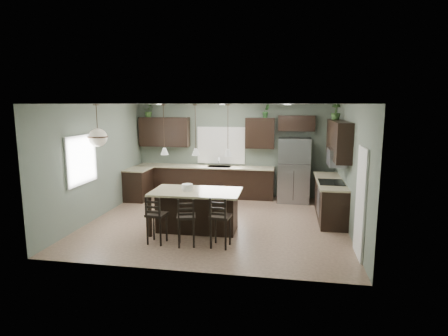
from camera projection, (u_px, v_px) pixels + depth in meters
ground at (217, 222)px, 9.00m from camera, size 6.00×6.00×0.00m
pantry_door at (361, 203)px, 6.82m from camera, size 0.04×0.82×2.04m
window_back at (221, 145)px, 11.47m from camera, size 1.35×0.02×1.00m
window_left at (81, 160)px, 8.47m from camera, size 0.02×1.10×1.00m
left_return_cabs at (138, 185)px, 11.04m from camera, size 0.60×0.90×0.90m
left_return_countertop at (138, 169)px, 10.95m from camera, size 0.66×0.96×0.04m
back_lower_cabs at (205, 182)px, 11.45m from camera, size 4.20×0.60×0.90m
back_countertop at (205, 167)px, 11.35m from camera, size 4.20×0.66×0.04m
sink_inset at (219, 167)px, 11.27m from camera, size 0.70×0.45×0.01m
faucet at (219, 162)px, 11.22m from camera, size 0.02×0.02×0.28m
back_upper_left at (164, 132)px, 11.54m from camera, size 1.55×0.34×0.90m
back_upper_right at (260, 133)px, 11.04m from camera, size 0.85×0.34×0.90m
fridge_header at (296, 123)px, 10.81m from camera, size 1.05×0.34×0.45m
right_lower_cabs at (330, 199)px, 9.32m from camera, size 0.60×2.35×0.90m
right_countertop at (330, 181)px, 9.24m from camera, size 0.66×2.35×0.04m
cooktop at (331, 182)px, 8.97m from camera, size 0.58×0.75×0.02m
wall_oven_front at (318, 202)px, 9.10m from camera, size 0.01×0.72×0.60m
right_upper_cabs at (338, 140)px, 9.04m from camera, size 0.34×2.35×0.90m
microwave at (337, 157)px, 8.85m from camera, size 0.40×0.75×0.40m
refrigerator at (294, 170)px, 10.74m from camera, size 0.90×0.74×1.85m
kitchen_island at (196, 211)px, 8.26m from camera, size 1.95×1.12×0.92m
serving_dish at (187, 187)px, 8.20m from camera, size 0.24×0.24×0.14m
bar_stool_left at (157, 220)px, 7.54m from camera, size 0.40×0.40×0.99m
bar_stool_center at (186, 222)px, 7.41m from camera, size 0.45×0.45×0.99m
bar_stool_right at (221, 222)px, 7.34m from camera, size 0.42×0.42×1.03m
pendant_left at (164, 130)px, 8.07m from camera, size 0.17×0.17×1.10m
pendant_center at (195, 130)px, 7.96m from camera, size 0.17×0.17×1.10m
pendant_right at (228, 130)px, 7.84m from camera, size 0.17×0.17×1.10m
chandelier at (97, 126)px, 8.38m from camera, size 0.46×0.46×0.96m
plant_back_left at (149, 111)px, 11.49m from camera, size 0.36×0.32×0.38m
plant_back_right at (266, 111)px, 10.88m from camera, size 0.27×0.25×0.39m
plant_right_wall at (336, 112)px, 9.47m from camera, size 0.27×0.27×0.42m
room_shell at (217, 152)px, 8.72m from camera, size 6.00×6.00×6.00m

